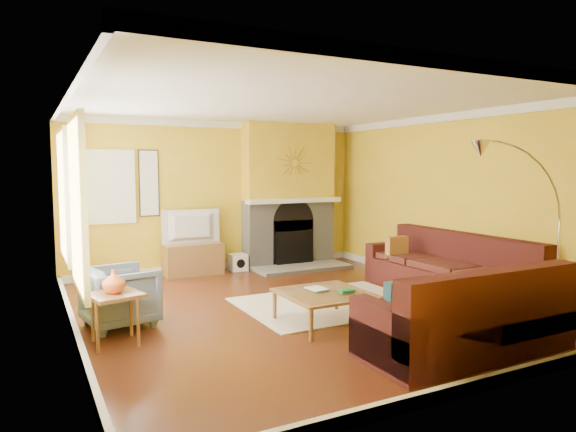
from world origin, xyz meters
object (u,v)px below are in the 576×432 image
arc_lamp (524,244)px  armchair (120,296)px  side_table (115,319)px  coffee_table (325,308)px  media_console (193,259)px  sectional_sofa (408,278)px

arc_lamp → armchair: bearing=145.3°
arc_lamp → side_table: bearing=153.6°
coffee_table → arc_lamp: arc_lamp is taller
coffee_table → arc_lamp: (1.52, -1.50, 0.86)m
coffee_table → side_table: bearing=169.9°
armchair → arc_lamp: 4.55m
media_console → side_table: (-1.77, -3.07, 0.00)m
sectional_sofa → arc_lamp: 1.60m
coffee_table → armchair: (-2.18, 1.06, 0.16)m
media_console → side_table: same height
coffee_table → media_console: (-0.56, 3.48, 0.08)m
coffee_table → armchair: 2.42m
media_console → arc_lamp: arc_lamp is taller
media_console → arc_lamp: bearing=-67.3°
sectional_sofa → armchair: bearing=161.8°
side_table → arc_lamp: arc_lamp is taller
sectional_sofa → media_console: (-1.78, 3.54, -0.17)m
coffee_table → side_table: (-2.34, 0.41, 0.08)m
sectional_sofa → arc_lamp: size_ratio=1.74×
coffee_table → arc_lamp: size_ratio=0.47×
armchair → side_table: size_ratio=1.41×
coffee_table → sectional_sofa: bearing=-2.6°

